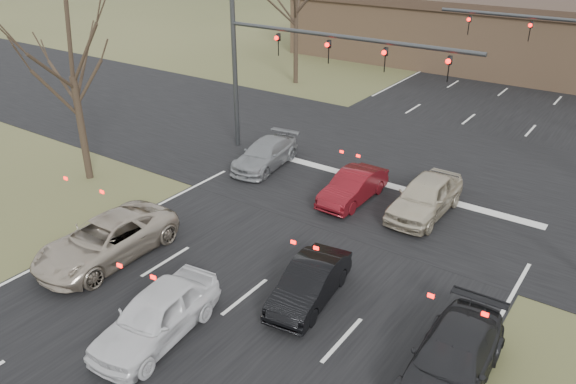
# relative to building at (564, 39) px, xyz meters

# --- Properties ---
(ground) EXTENTS (360.00, 360.00, 0.00)m
(ground) POSITION_rel_building_xyz_m (-2.00, -38.00, -2.67)
(ground) COLOR #434726
(ground) RESTS_ON ground
(road_cross) EXTENTS (200.00, 14.00, 0.02)m
(road_cross) POSITION_rel_building_xyz_m (-2.00, -23.00, -2.65)
(road_cross) COLOR black
(road_cross) RESTS_ON ground
(building) EXTENTS (42.40, 10.40, 5.30)m
(building) POSITION_rel_building_xyz_m (0.00, 0.00, 0.00)
(building) COLOR #8D6A4C
(building) RESTS_ON ground
(mast_arm_near) EXTENTS (12.12, 0.24, 8.00)m
(mast_arm_near) POSITION_rel_building_xyz_m (-7.23, -25.00, 2.41)
(mast_arm_near) COLOR #383A3D
(mast_arm_near) RESTS_ON ground
(tree_left_near) EXTENTS (5.10, 5.10, 8.50)m
(tree_left_near) POSITION_rel_building_xyz_m (-13.50, -32.00, 3.90)
(tree_left_near) COLOR black
(tree_left_near) RESTS_ON ground
(car_silver_suv) EXTENTS (2.48, 5.23, 1.44)m
(car_silver_suv) POSITION_rel_building_xyz_m (-7.34, -35.93, -1.94)
(car_silver_suv) COLOR #AC9F8B
(car_silver_suv) RESTS_ON ground
(car_white_sedan) EXTENTS (2.22, 4.48, 1.47)m
(car_white_sedan) POSITION_rel_building_xyz_m (-2.88, -37.81, -1.93)
(car_white_sedan) COLOR silver
(car_white_sedan) RESTS_ON ground
(car_black_hatch) EXTENTS (1.84, 3.95, 1.25)m
(car_black_hatch) POSITION_rel_building_xyz_m (-0.28, -33.96, -2.04)
(car_black_hatch) COLOR black
(car_black_hatch) RESTS_ON ground
(car_charcoal_sedan) EXTENTS (2.01, 4.65, 1.33)m
(car_charcoal_sedan) POSITION_rel_building_xyz_m (4.50, -34.72, -2.00)
(car_charcoal_sedan) COLOR black
(car_charcoal_sedan) RESTS_ON ground
(car_grey_ahead) EXTENTS (2.25, 4.48, 1.25)m
(car_grey_ahead) POSITION_rel_building_xyz_m (-7.67, -26.39, -2.04)
(car_grey_ahead) COLOR gray
(car_grey_ahead) RESTS_ON ground
(car_red_ahead) EXTENTS (1.41, 3.90, 1.28)m
(car_red_ahead) POSITION_rel_building_xyz_m (-2.50, -27.18, -2.03)
(car_red_ahead) COLOR #5A0C13
(car_red_ahead) RESTS_ON ground
(car_silver_ahead) EXTENTS (1.87, 4.54, 1.54)m
(car_silver_ahead) POSITION_rel_building_xyz_m (0.41, -26.58, -1.90)
(car_silver_ahead) COLOR beige
(car_silver_ahead) RESTS_ON ground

